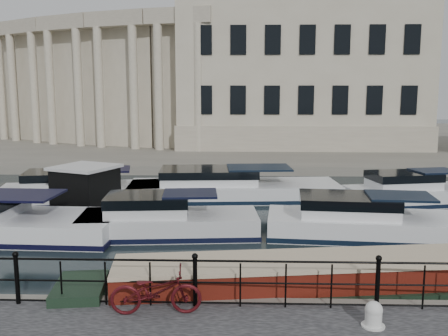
# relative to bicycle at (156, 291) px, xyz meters

# --- Properties ---
(ground_plane) EXTENTS (160.00, 160.00, 0.00)m
(ground_plane) POSITION_rel_bicycle_xyz_m (0.80, 2.67, -1.06)
(ground_plane) COLOR black
(ground_plane) RESTS_ON ground
(far_bank) EXTENTS (120.00, 42.00, 0.55)m
(far_bank) POSITION_rel_bicycle_xyz_m (0.80, 41.67, -0.79)
(far_bank) COLOR #6B665B
(far_bank) RESTS_ON ground_plane
(railing) EXTENTS (24.14, 0.14, 1.22)m
(railing) POSITION_rel_bicycle_xyz_m (0.80, 0.42, 0.14)
(railing) COLOR black
(railing) RESTS_ON near_quay
(civic_building) EXTENTS (53.55, 31.84, 16.85)m
(civic_building) POSITION_rel_bicycle_xyz_m (-0.20, 37.37, 5.98)
(civic_building) COLOR #ADA38C
(civic_building) RESTS_ON far_bank
(bicycle) EXTENTS (2.00, 0.86, 1.02)m
(bicycle) POSITION_rel_bicycle_xyz_m (0.00, 0.00, 0.00)
(bicycle) COLOR #400B0F
(bicycle) RESTS_ON near_quay
(mooring_bollard) EXTENTS (0.48, 0.48, 0.54)m
(mooring_bollard) POSITION_rel_bicycle_xyz_m (4.51, -0.44, -0.26)
(mooring_bollard) COLOR silver
(mooring_bollard) RESTS_ON near_quay
(narrowboat) EXTENTS (14.41, 3.77, 1.53)m
(narrowboat) POSITION_rel_bicycle_xyz_m (4.42, 1.92, -0.70)
(narrowboat) COLOR black
(narrowboat) RESTS_ON ground_plane
(harbour_hut) EXTENTS (3.98, 3.70, 2.20)m
(harbour_hut) POSITION_rel_bicycle_xyz_m (-4.85, 10.75, -0.11)
(harbour_hut) COLOR #6B665B
(harbour_hut) RESTS_ON ground_plane
(cabin_cruisers) EXTENTS (25.76, 10.36, 1.99)m
(cabin_cruisers) POSITION_rel_bicycle_xyz_m (-0.21, 10.64, -0.69)
(cabin_cruisers) COLOR white
(cabin_cruisers) RESTS_ON ground_plane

